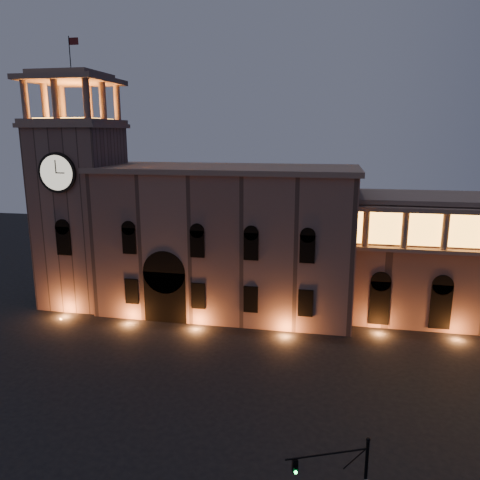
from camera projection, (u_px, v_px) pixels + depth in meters
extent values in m
plane|color=black|center=(192.00, 407.00, 37.41)|extent=(160.00, 160.00, 0.00)
cube|color=#79594F|center=(227.00, 242.00, 56.94)|extent=(30.00, 12.00, 17.00)
cube|color=#876B5D|center=(227.00, 169.00, 54.99)|extent=(30.80, 12.80, 0.60)
cube|color=black|center=(167.00, 296.00, 54.13)|extent=(5.00, 1.40, 6.00)
cylinder|color=black|center=(166.00, 271.00, 53.47)|extent=(5.00, 1.40, 5.00)
cube|color=#FF9F32|center=(166.00, 298.00, 53.99)|extent=(4.20, 0.20, 5.00)
cube|color=#79594F|center=(82.00, 218.00, 58.92)|extent=(9.00, 9.00, 22.00)
cube|color=#876B5D|center=(75.00, 126.00, 56.42)|extent=(9.80, 9.80, 0.50)
cylinder|color=black|center=(57.00, 173.00, 53.11)|extent=(4.60, 0.35, 4.60)
cylinder|color=beige|center=(56.00, 173.00, 52.97)|extent=(4.00, 0.12, 4.00)
cube|color=#876B5D|center=(75.00, 122.00, 56.31)|extent=(9.40, 9.40, 0.50)
cube|color=#FF9F32|center=(75.00, 119.00, 56.24)|extent=(6.80, 6.80, 0.15)
cylinder|color=#876B5D|center=(25.00, 100.00, 52.87)|extent=(0.76, 0.76, 4.20)
cylinder|color=#876B5D|center=(55.00, 99.00, 52.15)|extent=(0.76, 0.76, 4.20)
cylinder|color=#876B5D|center=(87.00, 99.00, 51.43)|extent=(0.76, 0.76, 4.20)
cylinder|color=#876B5D|center=(62.00, 104.00, 60.13)|extent=(0.76, 0.76, 4.20)
cylinder|color=#876B5D|center=(89.00, 103.00, 59.42)|extent=(0.76, 0.76, 4.20)
cylinder|color=#876B5D|center=(117.00, 103.00, 58.70)|extent=(0.76, 0.76, 4.20)
cylinder|color=#876B5D|center=(45.00, 102.00, 56.50)|extent=(0.76, 0.76, 4.20)
cylinder|color=#876B5D|center=(103.00, 101.00, 55.07)|extent=(0.76, 0.76, 4.20)
cube|color=#876B5D|center=(72.00, 80.00, 55.25)|extent=(9.80, 9.80, 0.60)
cube|color=#876B5D|center=(71.00, 75.00, 55.12)|extent=(7.50, 7.50, 0.60)
cylinder|color=black|center=(70.00, 54.00, 54.60)|extent=(0.10, 0.10, 4.00)
plane|color=#551819|center=(74.00, 41.00, 54.18)|extent=(1.20, 0.00, 1.20)
cylinder|color=#876B5D|center=(366.00, 228.00, 49.91)|extent=(0.70, 0.70, 4.00)
cylinder|color=#876B5D|center=(405.00, 229.00, 49.16)|extent=(0.70, 0.70, 4.00)
cylinder|color=#876B5D|center=(445.00, 231.00, 48.40)|extent=(0.70, 0.70, 4.00)
sphere|color=black|center=(368.00, 439.00, 23.69)|extent=(0.24, 0.24, 0.24)
cylinder|color=black|center=(327.00, 454.00, 23.40)|extent=(4.09, 1.75, 0.10)
cube|color=black|center=(295.00, 466.00, 23.18)|extent=(0.34, 0.33, 0.74)
cylinder|color=#0CE53F|center=(296.00, 472.00, 23.10)|extent=(0.17, 0.12, 0.16)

